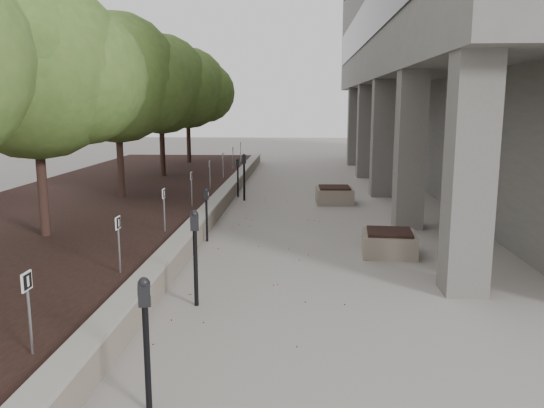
% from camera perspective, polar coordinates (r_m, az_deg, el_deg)
% --- Properties ---
extents(ground, '(90.00, 90.00, 0.00)m').
position_cam_1_polar(ground, '(8.68, -1.38, -10.97)').
color(ground, gray).
rests_on(ground, ground).
extents(retaining_wall, '(0.39, 26.00, 0.50)m').
position_cam_1_polar(retaining_wall, '(17.48, -5.04, 0.75)').
color(retaining_wall, gray).
rests_on(retaining_wall, ground).
extents(planting_bed, '(7.00, 26.00, 0.40)m').
position_cam_1_polar(planting_bed, '(18.37, -16.46, 0.67)').
color(planting_bed, black).
rests_on(planting_bed, ground).
extents(crabapple_tree_2, '(4.60, 4.00, 5.44)m').
position_cam_1_polar(crabapple_tree_2, '(12.33, -23.42, 9.36)').
color(crabapple_tree_2, '#3D5D23').
rests_on(crabapple_tree_2, planting_bed).
extents(crabapple_tree_3, '(4.60, 4.00, 5.44)m').
position_cam_1_polar(crabapple_tree_3, '(16.96, -15.84, 9.86)').
color(crabapple_tree_3, '#3D5D23').
rests_on(crabapple_tree_3, planting_bed).
extents(crabapple_tree_4, '(4.60, 4.00, 5.44)m').
position_cam_1_polar(crabapple_tree_4, '(21.75, -11.54, 10.06)').
color(crabapple_tree_4, '#3D5D23').
rests_on(crabapple_tree_4, planting_bed).
extents(crabapple_tree_5, '(4.60, 4.00, 5.44)m').
position_cam_1_polar(crabapple_tree_5, '(26.62, -8.81, 10.16)').
color(crabapple_tree_5, '#3D5D23').
rests_on(crabapple_tree_5, planting_bed).
extents(parking_sign_1, '(0.04, 0.22, 0.96)m').
position_cam_1_polar(parking_sign_1, '(6.71, -24.03, -10.41)').
color(parking_sign_1, black).
rests_on(parking_sign_1, planting_bed).
extents(parking_sign_2, '(0.04, 0.22, 0.96)m').
position_cam_1_polar(parking_sign_2, '(9.35, -15.71, -4.13)').
color(parking_sign_2, black).
rests_on(parking_sign_2, planting_bed).
extents(parking_sign_3, '(0.04, 0.22, 0.96)m').
position_cam_1_polar(parking_sign_3, '(12.15, -11.19, -0.64)').
color(parking_sign_3, black).
rests_on(parking_sign_3, planting_bed).
extents(parking_sign_4, '(0.04, 0.22, 0.96)m').
position_cam_1_polar(parking_sign_4, '(15.04, -8.40, 1.54)').
color(parking_sign_4, black).
rests_on(parking_sign_4, planting_bed).
extents(parking_sign_5, '(0.04, 0.22, 0.96)m').
position_cam_1_polar(parking_sign_5, '(17.96, -6.50, 3.01)').
color(parking_sign_5, black).
rests_on(parking_sign_5, planting_bed).
extents(parking_sign_6, '(0.04, 0.22, 0.96)m').
position_cam_1_polar(parking_sign_6, '(20.90, -5.14, 4.06)').
color(parking_sign_6, black).
rests_on(parking_sign_6, planting_bed).
extents(parking_sign_7, '(0.04, 0.22, 0.96)m').
position_cam_1_polar(parking_sign_7, '(23.86, -4.11, 4.85)').
color(parking_sign_7, black).
rests_on(parking_sign_7, planting_bed).
extents(parking_sign_8, '(0.04, 0.22, 0.96)m').
position_cam_1_polar(parking_sign_8, '(26.82, -3.30, 5.47)').
color(parking_sign_8, black).
rests_on(parking_sign_8, planting_bed).
extents(parking_meter_1, '(0.17, 0.13, 1.46)m').
position_cam_1_polar(parking_meter_1, '(5.89, -12.98, -14.23)').
color(parking_meter_1, black).
rests_on(parking_meter_1, ground).
extents(parking_meter_2, '(0.17, 0.14, 1.55)m').
position_cam_1_polar(parking_meter_2, '(8.68, -8.01, -5.65)').
color(parking_meter_2, black).
rests_on(parking_meter_2, ground).
extents(parking_meter_3, '(0.14, 0.11, 1.25)m').
position_cam_1_polar(parking_meter_3, '(12.75, -6.85, -1.15)').
color(parking_meter_3, black).
rests_on(parking_meter_3, ground).
extents(parking_meter_4, '(0.17, 0.13, 1.56)m').
position_cam_1_polar(parking_meter_4, '(18.09, -2.93, 2.81)').
color(parking_meter_4, black).
rests_on(parking_meter_4, ground).
extents(parking_meter_5, '(0.14, 0.10, 1.34)m').
position_cam_1_polar(parking_meter_5, '(18.84, -3.59, 2.76)').
color(parking_meter_5, black).
rests_on(parking_meter_5, ground).
extents(planter_front, '(1.20, 1.20, 0.52)m').
position_cam_1_polar(planter_front, '(11.90, 12.14, -3.96)').
color(planter_front, gray).
rests_on(planter_front, ground).
extents(planter_back, '(1.20, 1.20, 0.55)m').
position_cam_1_polar(planter_back, '(17.77, 6.53, 0.96)').
color(planter_back, gray).
rests_on(planter_back, ground).
extents(berry_scatter, '(3.30, 14.10, 0.02)m').
position_cam_1_polar(berry_scatter, '(13.45, -0.13, -3.16)').
color(berry_scatter, maroon).
rests_on(berry_scatter, ground).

